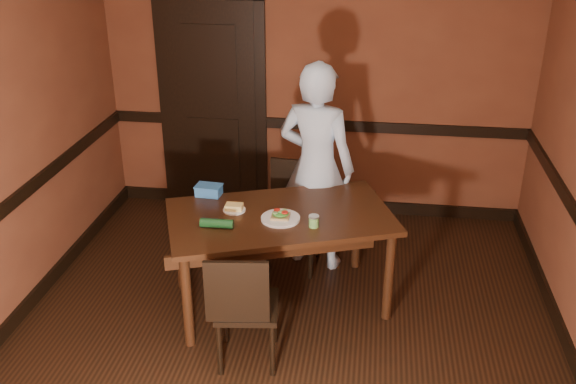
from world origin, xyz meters
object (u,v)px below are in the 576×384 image
(chair_near, at_px, (247,304))
(sandwich_plate, at_px, (280,217))
(dining_table, at_px, (280,259))
(cheese_saucer, at_px, (234,208))
(chair_far, at_px, (294,218))
(food_tub, at_px, (209,190))
(person, at_px, (316,167))
(sauce_jar, at_px, (314,221))

(chair_near, xyz_separation_m, sandwich_plate, (0.13, 0.61, 0.35))
(dining_table, height_order, cheese_saucer, cheese_saucer)
(sandwich_plate, height_order, cheese_saucer, sandwich_plate)
(chair_far, relative_size, food_tub, 4.24)
(dining_table, height_order, person, person)
(sauce_jar, bearing_deg, sandwich_plate, 163.19)
(chair_near, height_order, sauce_jar, chair_near)
(dining_table, xyz_separation_m, chair_far, (0.03, 0.56, 0.07))
(chair_far, relative_size, sauce_jar, 10.33)
(sauce_jar, xyz_separation_m, cheese_saucer, (-0.61, 0.17, -0.02))
(chair_near, height_order, sandwich_plate, chair_near)
(chair_near, distance_m, person, 1.46)
(dining_table, bearing_deg, sauce_jar, -51.29)
(chair_far, bearing_deg, person, 34.76)
(chair_near, distance_m, cheese_saucer, 0.83)
(food_tub, bearing_deg, cheese_saucer, -38.24)
(person, bearing_deg, chair_far, 44.83)
(dining_table, height_order, sauce_jar, sauce_jar)
(chair_near, bearing_deg, chair_far, -103.88)
(sandwich_plate, distance_m, sauce_jar, 0.26)
(person, height_order, cheese_saucer, person)
(cheese_saucer, bearing_deg, chair_near, -72.04)
(chair_far, height_order, food_tub, chair_far)
(dining_table, bearing_deg, sandwich_plate, -100.14)
(sauce_jar, bearing_deg, cheese_saucer, 164.34)
(chair_far, xyz_separation_m, sandwich_plate, (-0.01, -0.64, 0.33))
(chair_near, relative_size, person, 0.49)
(sandwich_plate, relative_size, cheese_saucer, 1.68)
(dining_table, relative_size, cheese_saucer, 9.64)
(chair_near, distance_m, sandwich_plate, 0.72)
(dining_table, bearing_deg, cheese_saucer, 157.42)
(dining_table, xyz_separation_m, sauce_jar, (0.26, -0.16, 0.43))
(sauce_jar, relative_size, cheese_saucer, 0.51)
(dining_table, height_order, sandwich_plate, sandwich_plate)
(chair_near, distance_m, sauce_jar, 0.76)
(food_tub, bearing_deg, sauce_jar, -20.32)
(chair_near, bearing_deg, person, -110.41)
(person, bearing_deg, food_tub, 41.40)
(sauce_jar, distance_m, food_tub, 0.96)
(chair_far, relative_size, cheese_saucer, 5.32)
(cheese_saucer, bearing_deg, chair_far, 55.26)
(dining_table, xyz_separation_m, person, (0.20, 0.66, 0.50))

